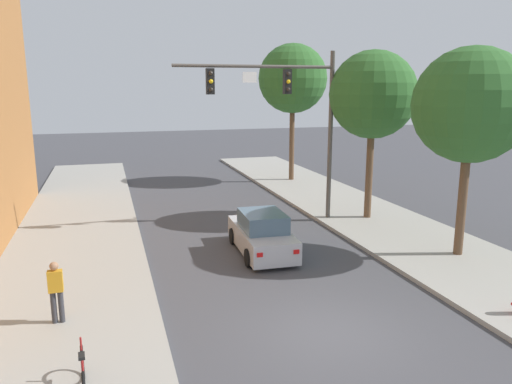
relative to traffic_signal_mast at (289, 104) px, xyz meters
name	(u,v)px	position (x,y,z in m)	size (l,w,h in m)	color
ground_plane	(329,333)	(-2.56, -9.95, -5.37)	(120.00, 120.00, 0.00)	#424247
sidewalk_left	(54,373)	(-9.06, -9.95, -5.29)	(5.00, 60.00, 0.15)	#99968E
traffic_signal_mast	(289,104)	(0.00, 0.00, 0.00)	(7.13, 0.38, 7.50)	#514C47
car_lead_silver	(262,234)	(-2.35, -3.59, -4.65)	(1.96, 4.30, 1.60)	#B7B7BC
pedestrian_sidewalk_left_walker	(56,289)	(-9.14, -7.64, -4.31)	(0.36, 0.22, 1.64)	#333338
bicycle_leaning	(83,375)	(-8.40, -11.00, -4.83)	(0.18, 1.77, 0.98)	black
street_tree_nearest	(471,106)	(4.34, -6.16, 0.11)	(3.98, 3.98, 7.34)	brown
street_tree_second	(373,95)	(3.79, -0.56, 0.38)	(3.91, 3.91, 7.58)	brown
street_tree_third	(293,79)	(3.82, 9.43, 1.23)	(4.34, 4.34, 8.64)	brown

